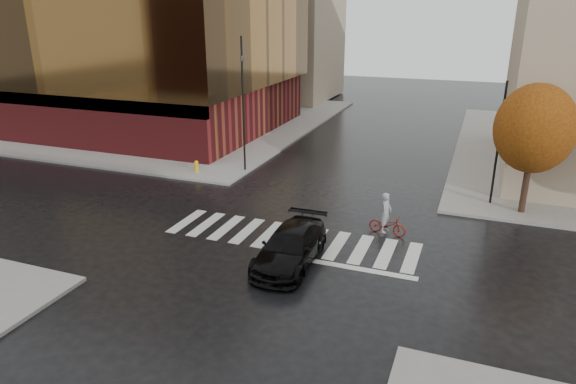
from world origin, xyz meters
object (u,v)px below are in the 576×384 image
at_px(fire_hydrant, 196,166).
at_px(traffic_light_nw, 243,94).
at_px(sedan, 290,247).
at_px(cyclist, 387,220).
at_px(traffic_light_ne, 499,137).

bearing_deg(fire_hydrant, traffic_light_nw, 28.84).
xyz_separation_m(sedan, cyclist, (3.16, 4.30, -0.05)).
relative_size(sedan, fire_hydrant, 7.00).
xyz_separation_m(cyclist, traffic_light_ne, (4.49, 5.71, 3.04)).
bearing_deg(cyclist, sedan, 154.15).
distance_m(sedan, cyclist, 5.34).
xyz_separation_m(sedan, traffic_light_nw, (-7.15, 10.69, 4.24)).
bearing_deg(cyclist, traffic_light_ne, -27.73).
height_order(cyclist, traffic_light_nw, traffic_light_nw).
bearing_deg(sedan, fire_hydrant, 135.39).
distance_m(sedan, traffic_light_nw, 13.54).
height_order(sedan, cyclist, cyclist).
distance_m(traffic_light_nw, traffic_light_ne, 14.87).
bearing_deg(traffic_light_ne, cyclist, 75.52).
relative_size(cyclist, traffic_light_nw, 0.25).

